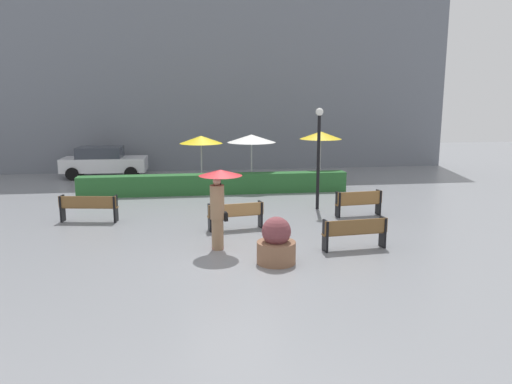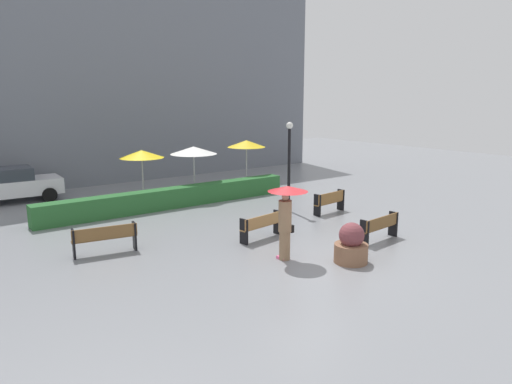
{
  "view_description": "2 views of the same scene",
  "coord_description": "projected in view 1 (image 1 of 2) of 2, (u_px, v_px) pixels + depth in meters",
  "views": [
    {
      "loc": [
        -1.18,
        -12.26,
        4.03
      ],
      "look_at": [
        1.04,
        3.15,
        1.04
      ],
      "focal_mm": 34.48,
      "sensor_mm": 36.0,
      "label": 1
    },
    {
      "loc": [
        -8.8,
        -9.26,
        4.65
      ],
      "look_at": [
        1.17,
        3.97,
        1.26
      ],
      "focal_mm": 32.52,
      "sensor_mm": 36.0,
      "label": 2
    }
  ],
  "objects": [
    {
      "name": "ground_plane",
      "position": [
        234.0,
        255.0,
        12.84
      ],
      "size": [
        60.0,
        60.0,
        0.0
      ],
      "primitive_type": "plane",
      "color": "gray"
    },
    {
      "name": "bench_mid_center",
      "position": [
        236.0,
        214.0,
        15.21
      ],
      "size": [
        1.77,
        0.59,
        0.84
      ],
      "color": "#9E7242",
      "rests_on": "ground"
    },
    {
      "name": "bench_far_left",
      "position": [
        88.0,
        206.0,
        16.14
      ],
      "size": [
        1.92,
        0.64,
        0.88
      ],
      "color": "brown",
      "rests_on": "ground"
    },
    {
      "name": "bench_far_right",
      "position": [
        359.0,
        202.0,
        16.93
      ],
      "size": [
        1.66,
        0.49,
        0.88
      ],
      "color": "olive",
      "rests_on": "ground"
    },
    {
      "name": "bench_near_right",
      "position": [
        355.0,
        231.0,
        13.19
      ],
      "size": [
        1.81,
        0.48,
        0.85
      ],
      "color": "brown",
      "rests_on": "ground"
    },
    {
      "name": "pedestrian_with_umbrella",
      "position": [
        219.0,
        195.0,
        13.03
      ],
      "size": [
        1.15,
        1.15,
        2.17
      ],
      "color": "#8C6B4C",
      "rests_on": "ground"
    },
    {
      "name": "planter_pot",
      "position": [
        276.0,
        243.0,
        12.1
      ],
      "size": [
        0.97,
        0.97,
        1.17
      ],
      "color": "brown",
      "rests_on": "ground"
    },
    {
      "name": "lamp_post",
      "position": [
        319.0,
        147.0,
        17.7
      ],
      "size": [
        0.28,
        0.28,
        3.68
      ],
      "color": "black",
      "rests_on": "ground"
    },
    {
      "name": "patio_umbrella_yellow",
      "position": [
        201.0,
        140.0,
        22.4
      ],
      "size": [
        1.96,
        1.96,
        2.33
      ],
      "color": "silver",
      "rests_on": "ground"
    },
    {
      "name": "patio_umbrella_white",
      "position": [
        251.0,
        139.0,
        21.96
      ],
      "size": [
        2.17,
        2.17,
        2.42
      ],
      "color": "silver",
      "rests_on": "ground"
    },
    {
      "name": "patio_umbrella_yellow_far",
      "position": [
        321.0,
        135.0,
        22.77
      ],
      "size": [
        1.94,
        1.94,
        2.5
      ],
      "color": "silver",
      "rests_on": "ground"
    },
    {
      "name": "hedge_strip",
      "position": [
        215.0,
        184.0,
        20.93
      ],
      "size": [
        11.36,
        0.7,
        0.85
      ],
      "primitive_type": "cube",
      "color": "#28602D",
      "rests_on": "ground"
    },
    {
      "name": "building_facade",
      "position": [
        205.0,
        66.0,
        27.31
      ],
      "size": [
        28.0,
        1.2,
        11.54
      ],
      "primitive_type": "cube",
      "color": "slate",
      "rests_on": "ground"
    },
    {
      "name": "parked_car",
      "position": [
        104.0,
        161.0,
        25.25
      ],
      "size": [
        4.26,
        2.09,
        1.57
      ],
      "color": "silver",
      "rests_on": "ground"
    }
  ]
}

